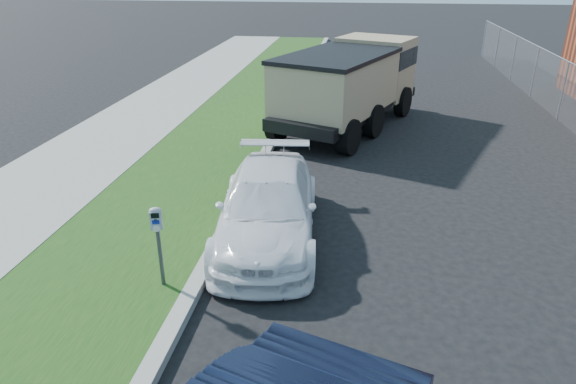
# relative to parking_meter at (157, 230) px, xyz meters

# --- Properties ---
(ground) EXTENTS (120.00, 120.00, 0.00)m
(ground) POSITION_rel_parking_meter_xyz_m (3.07, 0.72, -1.06)
(ground) COLOR black
(ground) RESTS_ON ground
(streetside) EXTENTS (6.12, 50.00, 0.15)m
(streetside) POSITION_rel_parking_meter_xyz_m (-2.50, 2.72, -0.99)
(streetside) COLOR gray
(streetside) RESTS_ON ground
(parking_meter) EXTENTS (0.20, 0.16, 1.30)m
(parking_meter) POSITION_rel_parking_meter_xyz_m (0.00, 0.00, 0.00)
(parking_meter) COLOR #3F4247
(parking_meter) RESTS_ON ground
(white_wagon) EXTENTS (2.12, 4.37, 1.23)m
(white_wagon) POSITION_rel_parking_meter_xyz_m (1.29, 1.91, -0.45)
(white_wagon) COLOR white
(white_wagon) RESTS_ON ground
(dump_truck) EXTENTS (4.36, 6.49, 2.40)m
(dump_truck) POSITION_rel_parking_meter_xyz_m (2.51, 9.22, 0.29)
(dump_truck) COLOR black
(dump_truck) RESTS_ON ground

